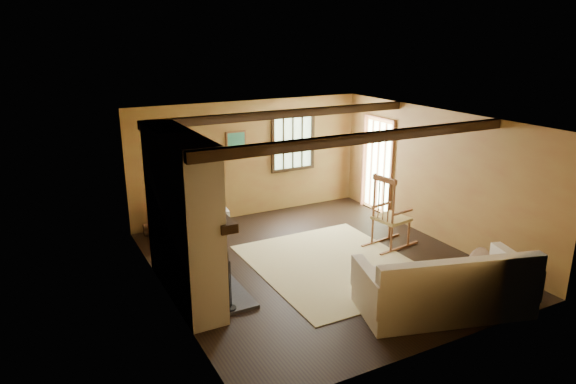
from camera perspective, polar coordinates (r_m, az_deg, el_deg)
ground at (r=8.67m, az=3.29°, el=-7.86°), size 5.50×5.50×0.00m
room_envelope at (r=8.44m, az=3.86°, el=3.21°), size 5.02×5.52×2.44m
fireplace at (r=7.42m, az=-11.49°, el=-3.40°), size 1.02×2.30×2.40m
rug at (r=8.61m, az=5.13°, el=-8.06°), size 2.50×3.00×0.01m
rocking_chair at (r=9.29m, az=11.22°, el=-2.68°), size 1.03×0.64×1.33m
sofa at (r=7.42m, az=17.14°, el=-10.31°), size 2.52×1.63×0.94m
firewood_pile at (r=10.14m, az=-13.98°, el=-3.84°), size 0.64×0.12×0.23m
laundry_basket at (r=10.39m, az=-8.05°, el=-2.77°), size 0.55×0.44×0.30m
basket_pillow at (r=10.31m, az=-8.11°, el=-1.46°), size 0.47×0.41×0.20m
armchair at (r=9.81m, az=-12.11°, el=-2.81°), size 1.08×1.09×0.75m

